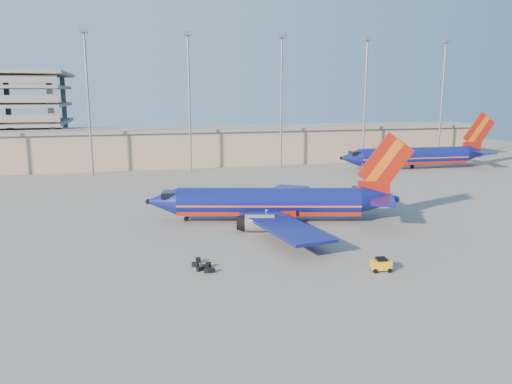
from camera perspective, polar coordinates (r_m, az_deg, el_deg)
ground at (r=64.17m, az=2.33°, el=-3.62°), size 220.00×220.00×0.00m
terminal_building at (r=121.25m, az=-1.13°, el=5.50°), size 122.00×16.00×8.50m
light_mast_row at (r=107.83m, az=-2.27°, el=11.82°), size 101.60×1.60×28.65m
aircraft_main at (r=64.61m, az=2.19°, el=-1.24°), size 33.67×31.96×11.63m
aircraft_second at (r=115.69m, az=17.89°, el=3.95°), size 36.60×14.24×12.39m
baggage_tug at (r=48.65m, az=14.10°, el=-8.01°), size 1.98×1.37×1.32m
luggage_pile at (r=48.34m, az=-6.06°, el=-8.44°), size 1.95×3.50×0.51m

